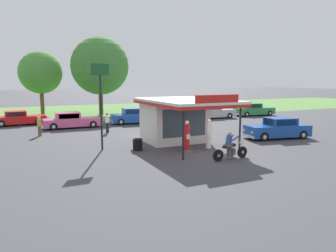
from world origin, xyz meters
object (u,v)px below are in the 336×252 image
(gas_pump_nearside, at_px, (187,138))
(parked_car_back_row_left, at_px, (212,112))
(parked_car_back_row_centre, at_px, (135,117))
(bystander_standing_back_lot, at_px, (39,126))
(parked_car_back_row_far_right, at_px, (71,121))
(spare_tire_stack, at_px, (138,145))
(parked_car_back_row_centre_left, at_px, (19,119))
(parked_car_back_row_far_left, at_px, (253,110))
(roadside_pole_sign, at_px, (101,92))
(motorcycle_with_rider, at_px, (230,148))
(bystander_admiring_sedan, at_px, (107,122))
(gas_pump_offside, at_px, (209,135))
(featured_classic_sedan, at_px, (278,129))

(gas_pump_nearside, distance_m, parked_car_back_row_left, 17.67)
(parked_car_back_row_centre, relative_size, bystander_standing_back_lot, 3.35)
(parked_car_back_row_centre, height_order, parked_car_back_row_far_right, parked_car_back_row_centre)
(parked_car_back_row_far_right, bearing_deg, gas_pump_nearside, -69.79)
(spare_tire_stack, bearing_deg, parked_car_back_row_centre_left, 112.98)
(parked_car_back_row_far_left, distance_m, roadside_pole_sign, 24.60)
(motorcycle_with_rider, relative_size, bystander_admiring_sedan, 1.40)
(parked_car_back_row_far_left, distance_m, bystander_standing_back_lot, 25.30)
(parked_car_back_row_centre_left, distance_m, spare_tire_stack, 16.93)
(parked_car_back_row_centre_left, relative_size, spare_tire_stack, 7.01)
(parked_car_back_row_left, bearing_deg, gas_pump_nearside, -128.70)
(gas_pump_offside, distance_m, bystander_standing_back_lot, 13.53)
(parked_car_back_row_centre_left, relative_size, bystander_standing_back_lot, 3.30)
(parked_car_back_row_far_right, bearing_deg, parked_car_back_row_centre, 3.28)
(parked_car_back_row_centre_left, xyz_separation_m, spare_tire_stack, (6.61, -15.58, -0.28))
(parked_car_back_row_far_left, bearing_deg, featured_classic_sedan, -124.39)
(gas_pump_offside, height_order, motorcycle_with_rider, gas_pump_offside)
(parked_car_back_row_far_left, height_order, roadside_pole_sign, roadside_pole_sign)
(gas_pump_nearside, bearing_deg, featured_classic_sedan, 6.73)
(parked_car_back_row_centre, relative_size, spare_tire_stack, 7.10)
(parked_car_back_row_far_left, bearing_deg, bystander_admiring_sedan, -166.20)
(parked_car_back_row_centre_left, height_order, parked_car_back_row_far_right, parked_car_back_row_far_right)
(gas_pump_nearside, bearing_deg, motorcycle_with_rider, -65.54)
(bystander_admiring_sedan, bearing_deg, featured_classic_sedan, -36.64)
(parked_car_back_row_centre_left, xyz_separation_m, parked_car_back_row_far_left, (26.40, -3.30, 0.07))
(gas_pump_offside, height_order, parked_car_back_row_far_right, gas_pump_offside)
(featured_classic_sedan, height_order, parked_car_back_row_centre, parked_car_back_row_centre)
(parked_car_back_row_left, bearing_deg, spare_tire_stack, -138.29)
(parked_car_back_row_centre, bearing_deg, parked_car_back_row_far_left, 1.69)
(motorcycle_with_rider, relative_size, bystander_standing_back_lot, 1.53)
(gas_pump_nearside, relative_size, parked_car_back_row_centre_left, 0.38)
(motorcycle_with_rider, distance_m, featured_classic_sedan, 8.02)
(spare_tire_stack, bearing_deg, featured_classic_sedan, -3.52)
(featured_classic_sedan, distance_m, parked_car_back_row_centre_left, 23.91)
(bystander_standing_back_lot, relative_size, bystander_admiring_sedan, 0.92)
(parked_car_back_row_far_left, xyz_separation_m, bystander_admiring_sedan, (-19.75, -4.85, 0.16))
(featured_classic_sedan, relative_size, roadside_pole_sign, 0.97)
(gas_pump_offside, height_order, bystander_admiring_sedan, gas_pump_offside)
(gas_pump_offside, relative_size, parked_car_back_row_left, 0.36)
(parked_car_back_row_centre, height_order, parked_car_back_row_centre_left, parked_car_back_row_centre)
(featured_classic_sedan, height_order, roadside_pole_sign, roadside_pole_sign)
(featured_classic_sedan, xyz_separation_m, parked_car_back_row_centre, (-6.92, 12.49, -0.01))
(gas_pump_nearside, distance_m, bystander_admiring_sedan, 9.43)
(parked_car_back_row_far_left, xyz_separation_m, roadside_pole_sign, (-21.74, -11.16, 2.87))
(motorcycle_with_rider, relative_size, spare_tire_stack, 3.23)
(motorcycle_with_rider, distance_m, bystander_standing_back_lot, 15.38)
(roadside_pole_sign, bearing_deg, parked_car_back_row_far_left, 27.18)
(gas_pump_nearside, height_order, bystander_standing_back_lot, gas_pump_nearside)
(parked_car_back_row_centre_left, xyz_separation_m, roadside_pole_sign, (4.66, -14.46, 2.95))
(motorcycle_with_rider, height_order, parked_car_back_row_far_left, motorcycle_with_rider)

